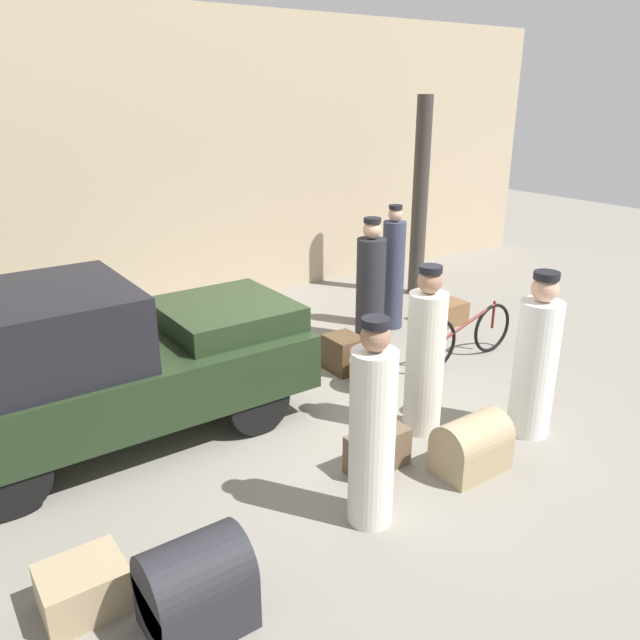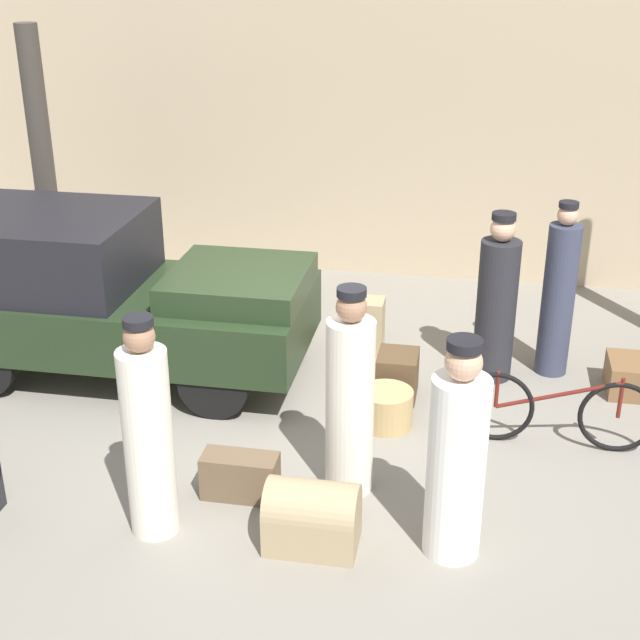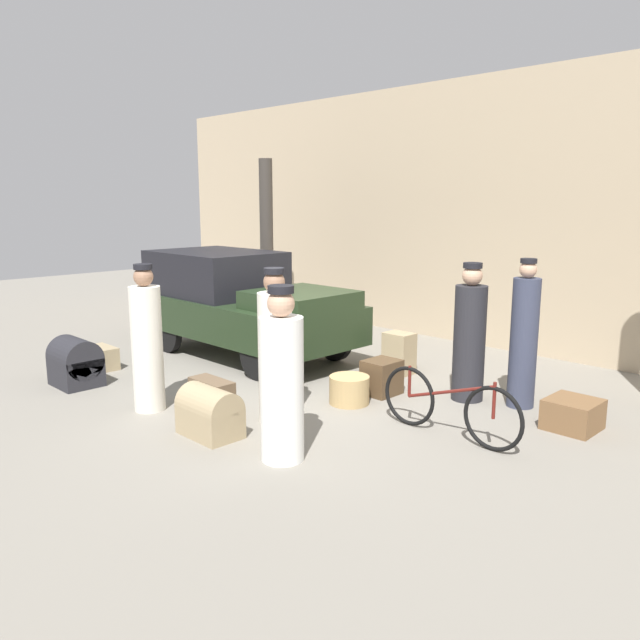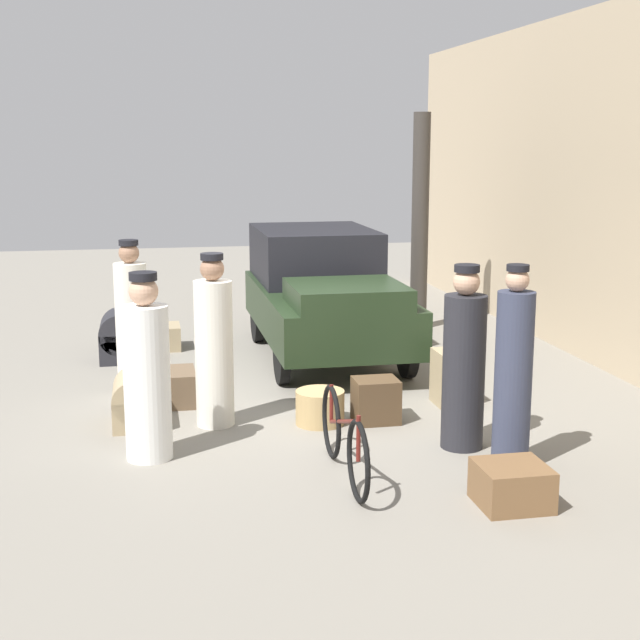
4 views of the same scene
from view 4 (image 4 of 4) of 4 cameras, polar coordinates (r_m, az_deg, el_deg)
The scene contains 17 objects.
ground_plane at distance 9.93m, azimuth -1.36°, elevation -5.20°, with size 30.00×30.00×0.00m, color gray.
canopy_pillar_left at distance 13.60m, azimuth 6.42°, elevation 6.22°, with size 0.26×0.26×3.26m.
truck at distance 11.90m, azimuth 0.18°, elevation 1.95°, with size 3.76×1.70×1.65m.
bicycle at distance 7.64m, azimuth 1.54°, elevation -7.62°, with size 1.71×0.04×0.72m.
wicker_basket at distance 9.10m, azimuth 0.00°, elevation -5.61°, with size 0.50×0.50×0.35m.
porter_carrying_trunk at distance 8.98m, azimuth -6.80°, elevation -1.77°, with size 0.38×0.38×1.75m.
conductor_in_dark_uniform at distance 7.90m, azimuth 12.26°, elevation -3.49°, with size 0.33×0.33×1.81m.
porter_standing_middle at distance 10.29m, azimuth -11.95°, elevation -0.22°, with size 0.37×0.37×1.76m.
porter_lifting_near_truck at distance 8.37m, azimuth 9.19°, elevation -2.89°, with size 0.40×0.40×1.73m.
porter_with_bicycle at distance 8.12m, azimuth -11.02°, elevation -3.51°, with size 0.42×0.42×1.71m.
trunk_barrel_dark at distance 9.24m, azimuth -11.78°, elevation -5.09°, with size 0.68×0.44×0.54m.
suitcase_tan_flat at distance 7.30m, azimuth 12.18°, elevation -10.30°, with size 0.53×0.54×0.34m.
suitcase_black_upright at distance 9.17m, azimuth 3.59°, elevation -5.16°, with size 0.39×0.45×0.45m.
trunk_wicker_pale at distance 12.55m, azimuth -9.97°, elevation -1.07°, with size 0.55×0.45×0.33m.
suitcase_small_leather at distance 9.93m, azimuth -8.76°, elevation -4.23°, with size 0.61×0.27×0.37m.
trunk_large_brown at distance 11.97m, azimuth -12.66°, elevation -1.08°, with size 0.66×0.53×0.66m.
trunk_umber_medium at distance 9.84m, azimuth 8.28°, elevation -3.66°, with size 0.41×0.32×0.60m.
Camera 4 is at (9.38, -1.61, 2.83)m, focal length 50.00 mm.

